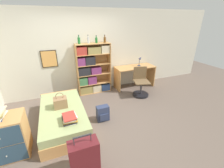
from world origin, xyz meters
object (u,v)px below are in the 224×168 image
at_px(dresser, 7,137).
at_px(bottle_brown, 88,40).
at_px(desk, 135,72).
at_px(desk_chair, 141,87).
at_px(bottle_green, 79,40).
at_px(bookcase, 92,70).
at_px(bed, 63,116).
at_px(bottle_clear, 96,40).
at_px(handbag, 60,102).
at_px(book_stack_on_bed, 69,118).
at_px(suitcase, 84,158).
at_px(backpack, 103,113).
at_px(desk_lamp, 140,60).
at_px(bottle_blue, 105,40).

distance_m(dresser, bottle_brown, 3.10).
height_order(desk, desk_chair, desk_chair).
height_order(bottle_green, desk_chair, bottle_green).
xyz_separation_m(bookcase, desk_chair, (1.39, -0.77, -0.49)).
height_order(bed, bottle_green, bottle_green).
bearing_deg(bottle_clear, bed, -132.30).
height_order(handbag, bottle_clear, bottle_clear).
relative_size(book_stack_on_bed, bottle_green, 1.46).
bearing_deg(bottle_clear, book_stack_on_bed, -121.01).
height_order(suitcase, backpack, suitcase).
xyz_separation_m(bed, bookcase, (1.07, 1.38, 0.56)).
relative_size(bookcase, desk_chair, 1.78).
xyz_separation_m(bed, handbag, (-0.01, 0.06, 0.34)).
xyz_separation_m(bottle_green, desk_lamp, (2.04, -0.13, -0.73)).
bearing_deg(dresser, bottle_blue, 37.57).
distance_m(suitcase, desk_chair, 3.02).
height_order(handbag, bottle_brown, bottle_brown).
distance_m(bookcase, bottle_green, 0.99).
relative_size(dresser, desk_lamp, 2.32).
bearing_deg(desk_chair, bottle_blue, 140.39).
distance_m(bookcase, bottle_brown, 0.93).
xyz_separation_m(desk_chair, backpack, (-1.56, -0.83, -0.10)).
relative_size(handbag, book_stack_on_bed, 0.99).
height_order(book_stack_on_bed, suitcase, suitcase).
distance_m(suitcase, desk, 3.58).
relative_size(bookcase, desk, 1.16).
bearing_deg(bottle_blue, backpack, -111.57).
height_order(bottle_green, bottle_clear, bottle_green).
relative_size(bottle_brown, bottle_clear, 1.09).
distance_m(bottle_blue, backpack, 2.29).
distance_m(bottle_blue, desk_chair, 1.86).
height_order(bottle_green, bottle_brown, bottle_green).
relative_size(desk, desk_chair, 1.54).
relative_size(bookcase, bottle_brown, 6.64).
bearing_deg(bottle_green, bed, -117.88).
relative_size(suitcase, desk, 0.55).
distance_m(suitcase, bottle_clear, 3.30).
height_order(bottle_brown, desk_chair, bottle_brown).
xyz_separation_m(bottle_brown, backpack, (-0.12, -1.63, -1.52)).
bearing_deg(backpack, suitcase, -120.17).
bearing_deg(bottle_brown, dresser, -135.52).
distance_m(handbag, dresser, 1.15).
height_order(bookcase, bottle_brown, bottle_brown).
bearing_deg(handbag, desk, 24.77).
relative_size(suitcase, desk_lamp, 2.23).
distance_m(bed, desk_lamp, 3.17).
height_order(dresser, bottle_clear, bottle_clear).
height_order(bottle_blue, desk_chair, bottle_blue).
xyz_separation_m(desk, desk_chair, (-0.13, -0.64, -0.25)).
bearing_deg(desk, suitcase, -131.74).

